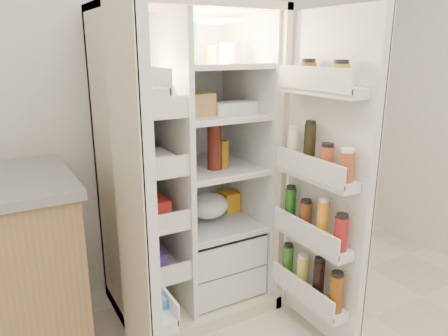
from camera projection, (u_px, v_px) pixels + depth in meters
wall_back at (160, 84)px, 2.71m from camera, size 4.00×0.02×2.70m
refrigerator at (187, 188)px, 2.59m from camera, size 0.92×0.70×1.80m
freezer_door at (136, 214)px, 1.80m from camera, size 0.15×0.40×1.72m
fridge_door at (325, 188)px, 2.19m from camera, size 0.17×0.58×1.72m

